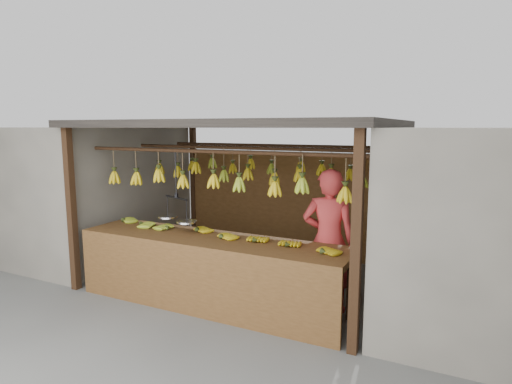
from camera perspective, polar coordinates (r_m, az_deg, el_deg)
The scene contains 8 objects.
ground at distance 6.75m, azimuth -1.15°, elevation -11.32°, with size 80.00×80.00×0.00m, color #5B5B57.
stall at distance 6.65m, azimuth 0.11°, elevation 5.76°, with size 4.30×3.30×2.40m.
neighbor_left at distance 8.70m, azimuth -22.73°, elevation 0.34°, with size 3.00×3.00×2.30m, color slate.
counter at distance 5.50m, azimuth -6.74°, elevation -8.26°, with size 3.66×0.83×0.96m.
hanging_bananas at distance 6.39m, azimuth -1.10°, elevation 2.37°, with size 3.57×2.25×0.39m.
balance_scale at distance 5.92m, azimuth -10.49°, elevation -3.08°, with size 0.69×0.41×0.95m.
vendor at distance 5.45m, azimuth 9.65°, elevation -6.37°, with size 0.66×0.43×1.81m, color #BF3333.
bag_bundles at distance 7.17m, azimuth 17.91°, elevation -2.42°, with size 0.08×0.26×1.18m.
Camera 1 is at (2.93, -5.63, 2.31)m, focal length 30.00 mm.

